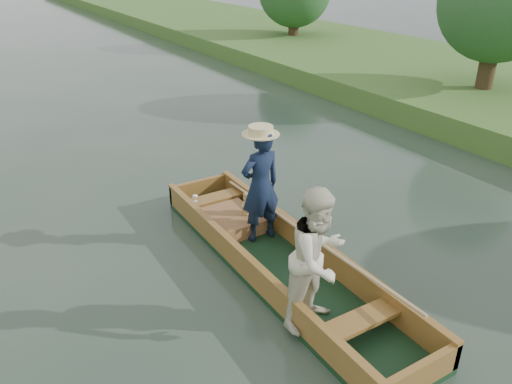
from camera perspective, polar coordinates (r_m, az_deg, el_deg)
ground at (r=6.92m, az=2.61°, el=-8.96°), size 120.00×120.00×0.00m
trees_far at (r=14.26m, az=-26.66°, el=17.21°), size 22.95×14.68×4.35m
punt at (r=6.44m, az=3.10°, el=-5.45°), size 1.29×5.00×1.80m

